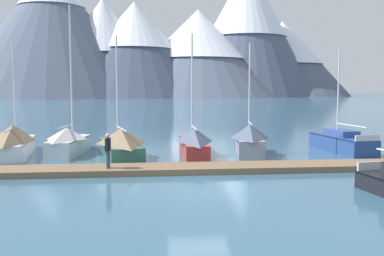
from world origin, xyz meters
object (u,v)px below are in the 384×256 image
(sailboat_second_berth, at_px, (71,141))
(sailboat_mid_dock_port, at_px, (120,143))
(sailboat_mid_dock_starboard, at_px, (193,142))
(sailboat_end_of_dock, at_px, (338,141))
(sailboat_nearest_berth, at_px, (15,141))
(person_on_dock, at_px, (108,148))
(sailboat_far_berth, at_px, (249,140))

(sailboat_second_berth, distance_m, sailboat_mid_dock_port, 3.56)
(sailboat_second_berth, relative_size, sailboat_mid_dock_port, 1.26)
(sailboat_mid_dock_starboard, bearing_deg, sailboat_end_of_dock, 9.48)
(sailboat_nearest_berth, height_order, sailboat_second_berth, sailboat_second_berth)
(sailboat_mid_dock_port, xyz_separation_m, person_on_dock, (0.12, -5.46, 0.42))
(sailboat_mid_dock_port, height_order, sailboat_end_of_dock, sailboat_mid_dock_port)
(sailboat_mid_dock_port, bearing_deg, sailboat_end_of_dock, 7.82)
(sailboat_far_berth, distance_m, sailboat_end_of_dock, 6.33)
(sailboat_nearest_berth, bearing_deg, sailboat_mid_dock_port, -6.85)
(sailboat_far_berth, height_order, sailboat_end_of_dock, sailboat_far_berth)
(sailboat_mid_dock_port, distance_m, sailboat_mid_dock_starboard, 4.50)
(sailboat_second_berth, relative_size, sailboat_far_berth, 1.35)
(sailboat_mid_dock_starboard, distance_m, person_on_dock, 7.26)
(sailboat_second_berth, xyz_separation_m, person_on_dock, (3.39, -6.87, 0.44))
(sailboat_far_berth, distance_m, person_on_dock, 10.10)
(sailboat_nearest_berth, relative_size, sailboat_mid_dock_port, 1.07)
(sailboat_far_berth, relative_size, person_on_dock, 4.12)
(sailboat_mid_dock_port, distance_m, person_on_dock, 5.48)
(sailboat_nearest_berth, height_order, sailboat_mid_dock_port, sailboat_mid_dock_port)
(sailboat_mid_dock_port, xyz_separation_m, sailboat_far_berth, (8.06, 0.77, 0.05))
(sailboat_mid_dock_starboard, bearing_deg, sailboat_far_berth, 7.03)
(sailboat_nearest_berth, relative_size, sailboat_second_berth, 0.84)
(sailboat_mid_dock_port, height_order, sailboat_mid_dock_starboard, sailboat_mid_dock_starboard)
(sailboat_second_berth, xyz_separation_m, sailboat_end_of_dock, (17.54, 0.55, -0.20))
(sailboat_mid_dock_starboard, xyz_separation_m, person_on_dock, (-4.37, -5.79, 0.41))
(sailboat_nearest_berth, xyz_separation_m, sailboat_far_berth, (14.56, -0.02, -0.03))
(sailboat_second_berth, distance_m, sailboat_far_berth, 11.35)
(sailboat_second_berth, bearing_deg, sailboat_end_of_dock, 1.79)
(sailboat_mid_dock_starboard, bearing_deg, sailboat_nearest_berth, 177.62)
(person_on_dock, bearing_deg, sailboat_mid_dock_port, 91.24)
(sailboat_nearest_berth, height_order, sailboat_far_berth, sailboat_nearest_berth)
(sailboat_mid_dock_port, height_order, sailboat_far_berth, sailboat_mid_dock_port)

